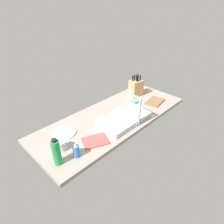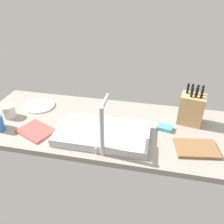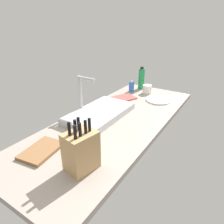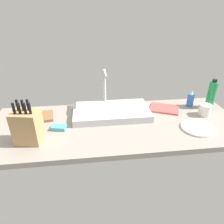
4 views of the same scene
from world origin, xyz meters
The scene contains 11 objects.
countertop_slab centered at (0.00, 0.00, 1.75)cm, with size 167.85×64.74×3.50cm, color gray.
sink_basin centered at (-1.94, 12.58, 5.86)cm, with size 53.84×29.89×4.72cm, color #B7BABF.
faucet centered at (-5.27, 25.59, 20.82)cm, with size 5.50×15.70×29.06cm.
knife_block centered at (-52.55, -13.55, 13.47)cm, with size 16.29×13.83×25.59cm.
cutting_board centered at (-54.46, 13.31, 4.40)cm, with size 22.30×15.05×1.80cm, color brown.
soap_bottle centered at (60.37, 19.25, 9.07)cm, with size 5.07×5.07×12.95cm.
water_bottle centered at (74.03, 15.30, 14.09)cm, with size 6.12×6.12×22.67cm.
dinner_plate centered at (51.13, -12.28, 4.10)cm, with size 21.20×21.20×1.20cm, color white.
dish_towel centered at (39.00, 16.21, 4.10)cm, with size 20.54×15.43×1.20cm, color #CC4C47.
ceramic_cup centered at (64.25, 4.16, 7.60)cm, with size 8.40×8.40×8.20cm, color silver.
dish_sponge centered at (-37.46, -2.39, 4.70)cm, with size 9.00×6.00×2.40cm, color #4CA3BC.
Camera 3 is at (-108.68, -66.65, 68.12)cm, focal length 31.99 mm.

